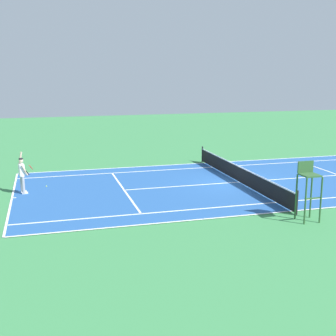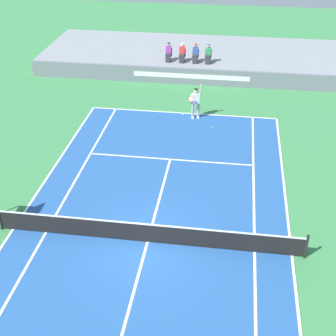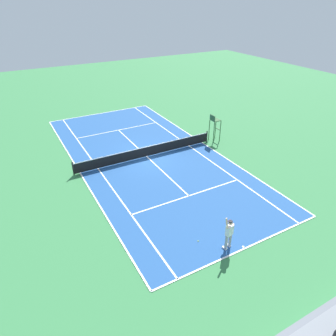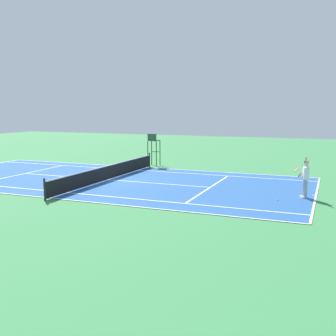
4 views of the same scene
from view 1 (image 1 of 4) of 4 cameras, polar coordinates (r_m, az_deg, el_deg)
name	(u,v)px [view 1 (image 1 of 4)]	position (r m, az deg, el deg)	size (l,w,h in m)	color
ground_plane	(239,182)	(25.32, 8.88, -1.81)	(80.00, 80.00, 0.00)	#387F47
court	(239,182)	(25.32, 8.88, -1.79)	(11.08, 23.88, 0.03)	#235193
net	(239,173)	(25.20, 8.92, -0.66)	(11.98, 0.10, 1.07)	black
tennis_player	(22,174)	(23.69, -17.86, -0.75)	(0.74, 0.75, 2.08)	#9E9EA3
tennis_ball	(46,186)	(24.93, -15.04, -2.23)	(0.07, 0.07, 0.07)	#D1E533
umpire_chair	(308,184)	(19.24, 17.24, -1.89)	(0.77, 0.77, 2.44)	#2D562D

